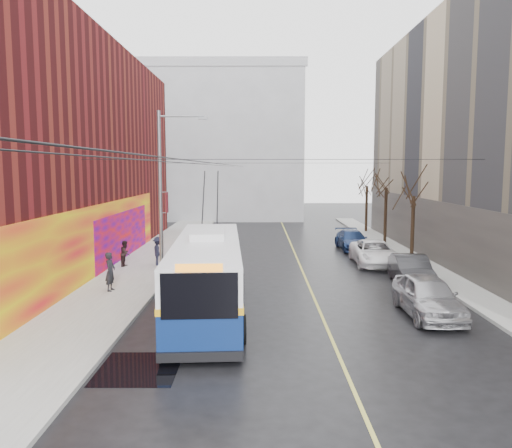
# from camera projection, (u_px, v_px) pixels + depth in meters

# --- Properties ---
(ground) EXTENTS (140.00, 140.00, 0.00)m
(ground) POSITION_uv_depth(u_px,v_px,m) (290.00, 346.00, 16.96)
(ground) COLOR black
(ground) RESTS_ON ground
(sidewalk_left) EXTENTS (4.00, 60.00, 0.15)m
(sidewalk_left) POSITION_uv_depth(u_px,v_px,m) (139.00, 271.00, 28.91)
(sidewalk_left) COLOR gray
(sidewalk_left) RESTS_ON ground
(sidewalk_right) EXTENTS (2.00, 60.00, 0.15)m
(sidewalk_right) POSITION_uv_depth(u_px,v_px,m) (433.00, 271.00, 28.84)
(sidewalk_right) COLOR gray
(sidewalk_right) RESTS_ON ground
(lane_line) EXTENTS (0.12, 50.00, 0.01)m
(lane_line) POSITION_uv_depth(u_px,v_px,m) (300.00, 266.00, 30.87)
(lane_line) COLOR #BFB74C
(lane_line) RESTS_ON ground
(building_left) EXTENTS (12.11, 36.00, 14.00)m
(building_left) POSITION_uv_depth(u_px,v_px,m) (13.00, 152.00, 30.16)
(building_left) COLOR #561113
(building_left) RESTS_ON ground
(building_far) EXTENTS (20.50, 12.10, 18.00)m
(building_far) POSITION_uv_depth(u_px,v_px,m) (218.00, 143.00, 60.69)
(building_far) COLOR gray
(building_far) RESTS_ON ground
(streetlight_pole) EXTENTS (2.65, 0.60, 9.00)m
(streetlight_pole) POSITION_uv_depth(u_px,v_px,m) (163.00, 190.00, 26.39)
(streetlight_pole) COLOR slate
(streetlight_pole) RESTS_ON ground
(catenary_wires) EXTENTS (18.00, 60.00, 0.22)m
(catenary_wires) POSITION_uv_depth(u_px,v_px,m) (235.00, 164.00, 30.95)
(catenary_wires) COLOR black
(tree_near) EXTENTS (3.20, 3.20, 6.40)m
(tree_near) POSITION_uv_depth(u_px,v_px,m) (414.00, 184.00, 32.27)
(tree_near) COLOR black
(tree_near) RESTS_ON ground
(tree_mid) EXTENTS (3.20, 3.20, 6.68)m
(tree_mid) POSITION_uv_depth(u_px,v_px,m) (387.00, 178.00, 39.19)
(tree_mid) COLOR black
(tree_mid) RESTS_ON ground
(tree_far) EXTENTS (3.20, 3.20, 6.57)m
(tree_far) POSITION_uv_depth(u_px,v_px,m) (367.00, 178.00, 46.16)
(tree_far) COLOR black
(tree_far) RESTS_ON ground
(puddle) EXTENTS (2.39, 2.65, 0.01)m
(puddle) POSITION_uv_depth(u_px,v_px,m) (139.00, 369.00, 15.00)
(puddle) COLOR black
(puddle) RESTS_ON ground
(pigeons_flying) EXTENTS (3.55, 2.97, 2.56)m
(pigeons_flying) POSITION_uv_depth(u_px,v_px,m) (220.00, 146.00, 26.15)
(pigeons_flying) COLOR slate
(trolleybus) EXTENTS (3.47, 12.52, 5.87)m
(trolleybus) POSITION_uv_depth(u_px,v_px,m) (208.00, 273.00, 20.93)
(trolleybus) COLOR navy
(trolleybus) RESTS_ON ground
(parked_car_a) EXTENTS (1.99, 4.93, 1.68)m
(parked_car_a) POSITION_uv_depth(u_px,v_px,m) (428.00, 296.00, 20.28)
(parked_car_a) COLOR #AFAFB4
(parked_car_a) RESTS_ON ground
(parked_car_b) EXTENTS (2.03, 4.81, 1.55)m
(parked_car_b) POSITION_uv_depth(u_px,v_px,m) (411.00, 271.00, 25.59)
(parked_car_b) COLOR #27272A
(parked_car_b) RESTS_ON ground
(parked_car_c) EXTENTS (2.68, 5.51, 1.51)m
(parked_car_c) POSITION_uv_depth(u_px,v_px,m) (374.00, 253.00, 31.13)
(parked_car_c) COLOR white
(parked_car_c) RESTS_ON ground
(parked_car_d) EXTENTS (2.17, 4.95, 1.41)m
(parked_car_d) POSITION_uv_depth(u_px,v_px,m) (352.00, 240.00, 36.91)
(parked_car_d) COLOR navy
(parked_car_d) RESTS_ON ground
(following_car) EXTENTS (2.08, 4.31, 1.42)m
(following_car) POSITION_uv_depth(u_px,v_px,m) (226.00, 239.00, 37.70)
(following_car) COLOR silver
(following_car) RESTS_ON ground
(pedestrian_a) EXTENTS (0.50, 0.71, 1.86)m
(pedestrian_a) POSITION_uv_depth(u_px,v_px,m) (110.00, 272.00, 23.87)
(pedestrian_a) COLOR black
(pedestrian_a) RESTS_ON sidewalk_left
(pedestrian_b) EXTENTS (0.65, 0.80, 1.55)m
(pedestrian_b) POSITION_uv_depth(u_px,v_px,m) (125.00, 253.00, 29.87)
(pedestrian_b) COLOR black
(pedestrian_b) RESTS_ON sidewalk_left
(pedestrian_c) EXTENTS (1.05, 1.30, 1.75)m
(pedestrian_c) POSITION_uv_depth(u_px,v_px,m) (158.00, 251.00, 30.10)
(pedestrian_c) COLOR black
(pedestrian_c) RESTS_ON sidewalk_left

